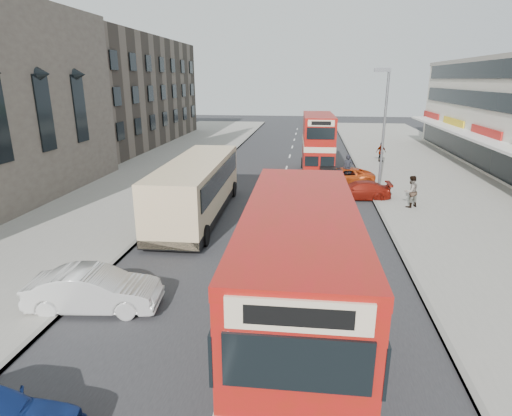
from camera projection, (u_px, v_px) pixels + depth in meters
The scene contains 17 objects.
ground at pixel (234, 358), 11.64m from camera, with size 160.00×160.00×0.00m, color #28282B.
road_surface at pixel (282, 185), 30.58m from camera, with size 12.00×90.00×0.01m, color #28282B.
pavement_right at pixel (453, 189), 29.11m from camera, with size 12.00×90.00×0.15m, color gray.
pavement_left at pixel (126, 179), 32.00m from camera, with size 12.00×90.00×0.15m, color gray.
kerb_left at pixel (201, 182), 31.29m from camera, with size 0.20×90.00×0.16m, color gray.
kerb_right at pixel (367, 187), 29.82m from camera, with size 0.20×90.00×0.16m, color gray.
brick_terrace at pixel (105, 92), 48.49m from camera, with size 14.00×28.00×12.00m, color #66594C.
street_lamp at pixel (383, 123), 26.48m from camera, with size 1.00×0.20×8.12m.
bus_main at pixel (298, 308), 9.46m from camera, with size 2.48×8.61×4.74m.
bus_second at pixel (318, 144), 33.43m from camera, with size 2.56×8.45×4.64m.
coach at pixel (197, 186), 23.16m from camera, with size 3.15×11.26×2.97m.
car_left_front at pixel (94, 290), 13.93m from camera, with size 1.52×4.37×1.44m, color silver.
car_right_a at pixel (359, 190), 26.87m from camera, with size 1.64×4.04×1.17m, color maroon.
car_right_b at pixel (343, 176), 30.59m from camera, with size 2.06×4.46×1.24m, color #CD4614.
pedestrian_near at pixel (411, 191), 24.59m from camera, with size 0.71×0.48×1.93m, color gray.
pedestrian_far at pixel (381, 152), 38.26m from camera, with size 1.03×0.43×1.76m, color gray.
cyclist at pixel (347, 174), 30.31m from camera, with size 0.75×1.63×2.26m.
Camera 1 is at (1.86, -9.70, 7.48)m, focal length 29.18 mm.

